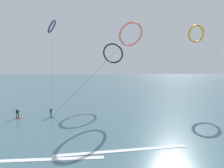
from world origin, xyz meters
TOP-DOWN VIEW (x-y plane):
  - sea_water at (0.00, 104.37)m, footprint 400.00×200.00m
  - surfer_teal at (-10.71, 20.68)m, footprint 1.40×0.72m
  - surfer_crimson at (-16.28, 20.39)m, footprint 1.40×0.70m
  - kite_navy at (-12.21, 27.98)m, footprint 2.69×9.06m
  - kite_charcoal at (0.94, 32.52)m, footprint 14.51×13.90m
  - kite_amber at (22.38, 33.35)m, footprint 4.54×27.32m
  - kite_coral at (4.67, 28.63)m, footprint 18.50×10.29m
  - wave_crest_mid at (-10.80, 7.52)m, footprint 18.69×0.74m
  - wave_crest_far at (0.54, 8.77)m, footprint 14.29×1.80m

SIDE VIEW (x-z plane):
  - sea_water at x=0.00m, z-range 0.00..0.08m
  - wave_crest_mid at x=-10.80m, z-range 0.00..0.12m
  - wave_crest_far at x=0.54m, z-range 0.00..0.12m
  - surfer_teal at x=-10.71m, z-range -0.03..1.67m
  - surfer_crimson at x=-16.28m, z-range -0.03..1.67m
  - kite_charcoal at x=0.94m, z-range 4.90..19.63m
  - kite_coral at x=4.67m, z-range 6.84..25.43m
  - kite_navy at x=-12.21m, z-range 7.96..26.86m
  - kite_amber at x=22.38m, z-range 7.58..27.28m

